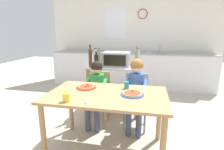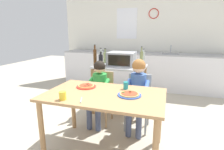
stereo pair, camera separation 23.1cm
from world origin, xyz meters
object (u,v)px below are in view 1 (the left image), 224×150
toaster_oven (117,59)px  bottle_slim_sauce (138,59)px  bottle_dark_olive_oil (99,57)px  bottle_clear_vinegar (96,61)px  drinking_cup_teal (127,85)px  bottle_tall_green_wine (90,58)px  drinking_cup_yellow (66,97)px  bottle_brown_beer (95,58)px  dining_chair_right (136,96)px  dining_chair_left (98,93)px  pizza_plate_blue_rimmed (132,94)px  child_in_green_shirt (96,86)px  bottle_squat_spirits (137,59)px  kitchen_island_cart (115,81)px  dining_table (107,102)px  serving_spoon (86,101)px  pizza_plate_red_rimmed (86,87)px  child_in_blue_striped_shirt (136,86)px

toaster_oven → bottle_slim_sauce: 0.38m
bottle_dark_olive_oil → bottle_clear_vinegar: bearing=-79.4°
toaster_oven → drinking_cup_teal: 1.01m
bottle_tall_green_wine → drinking_cup_yellow: bearing=-82.9°
bottle_brown_beer → drinking_cup_teal: 1.14m
toaster_oven → dining_chair_right: 0.81m
bottle_tall_green_wine → drinking_cup_yellow: size_ratio=4.18×
dining_chair_left → pizza_plate_blue_rimmed: size_ratio=3.03×
child_in_green_shirt → dining_chair_right: bearing=10.7°
dining_chair_left → bottle_squat_spirits: bearing=34.7°
kitchen_island_cart → bottle_squat_spirits: bearing=-11.2°
dining_table → drinking_cup_teal: 0.34m
kitchen_island_cart → dining_chair_left: bearing=-111.2°
serving_spoon → bottle_brown_beer: bearing=102.9°
kitchen_island_cart → bottle_clear_vinegar: bottle_clear_vinegar is taller
bottle_dark_olive_oil → pizza_plate_red_rimmed: bearing=-81.9°
child_in_blue_striped_shirt → toaster_oven: bearing=122.5°
drinking_cup_teal → bottle_slim_sauce: bearing=85.6°
dining_chair_right → drinking_cup_teal: drinking_cup_teal is taller
kitchen_island_cart → pizza_plate_red_rimmed: kitchen_island_cart is taller
pizza_plate_red_rimmed → kitchen_island_cart: bearing=79.8°
toaster_oven → bottle_dark_olive_oil: size_ratio=1.68×
bottle_squat_spirits → dining_chair_left: size_ratio=0.44×
bottle_tall_green_wine → pizza_plate_red_rimmed: (0.20, -0.78, -0.26)m
drinking_cup_teal → pizza_plate_blue_rimmed: bearing=-66.5°
drinking_cup_yellow → bottle_tall_green_wine: bearing=97.1°
bottle_squat_spirits → drinking_cup_yellow: bottle_squat_spirits is taller
toaster_oven → dining_table: (0.10, -1.18, -0.33)m
bottle_brown_beer → bottle_clear_vinegar: 0.24m
dining_chair_right → pizza_plate_blue_rimmed: (-0.00, -0.66, 0.28)m
kitchen_island_cart → drinking_cup_yellow: 1.51m
bottle_slim_sauce → drinking_cup_yellow: size_ratio=3.42×
bottle_dark_olive_oil → dining_table: size_ratio=0.20×
bottle_clear_vinegar → serving_spoon: bottle_clear_vinegar is taller
dining_chair_left → bottle_slim_sauce: bearing=40.3°
dining_chair_right → toaster_oven: bearing=128.3°
dining_chair_left → pizza_plate_blue_rimmed: (0.60, -0.67, 0.28)m
dining_table → dining_chair_left: size_ratio=1.70×
pizza_plate_blue_rimmed → serving_spoon: 0.54m
drinking_cup_yellow → serving_spoon: bearing=10.7°
bottle_squat_spirits → dining_chair_left: (-0.56, -0.39, -0.52)m
toaster_oven → serving_spoon: 1.48m
kitchen_island_cart → toaster_oven: toaster_oven is taller
bottle_brown_beer → drinking_cup_yellow: size_ratio=3.38×
bottle_clear_vinegar → dining_chair_right: bearing=-18.4°
serving_spoon → bottle_dark_olive_oil: bearing=101.1°
toaster_oven → bottle_brown_beer: bottle_brown_beer is taller
bottle_clear_vinegar → child_in_green_shirt: bearing=-75.7°
toaster_oven → bottle_squat_spirits: (0.36, -0.10, 0.02)m
child_in_blue_striped_shirt → serving_spoon: bearing=-118.1°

